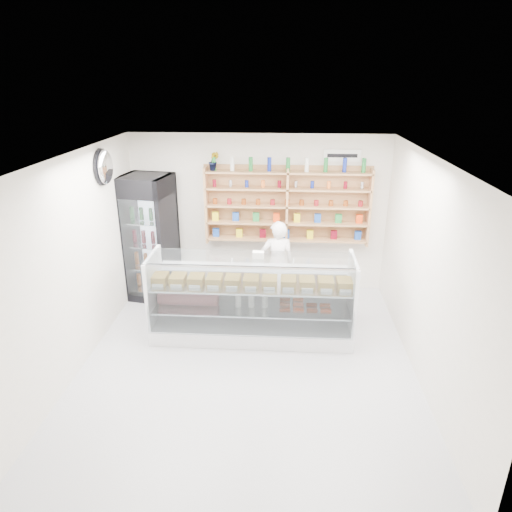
{
  "coord_description": "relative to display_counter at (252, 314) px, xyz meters",
  "views": [
    {
      "loc": [
        0.46,
        -5.3,
        3.69
      ],
      "look_at": [
        0.06,
        0.9,
        1.23
      ],
      "focal_mm": 32.0,
      "sensor_mm": 36.0,
      "label": 1
    }
  ],
  "objects": [
    {
      "name": "wall_sign",
      "position": [
        1.4,
        1.74,
        2.09
      ],
      "size": [
        0.62,
        0.03,
        0.2
      ],
      "primitive_type": "cube",
      "color": "white",
      "rests_on": "back_wall"
    },
    {
      "name": "room",
      "position": [
        -0.0,
        -0.73,
        1.04
      ],
      "size": [
        5.0,
        5.0,
        5.0
      ],
      "color": "#BBBAC0",
      "rests_on": "ground"
    },
    {
      "name": "potted_plant",
      "position": [
        -0.75,
        1.61,
        2.0
      ],
      "size": [
        0.18,
        0.15,
        0.32
      ],
      "primitive_type": "imported",
      "rotation": [
        0.0,
        0.0,
        0.02
      ],
      "color": "#1E6626",
      "rests_on": "wall_shelving"
    },
    {
      "name": "display_counter",
      "position": [
        0.0,
        0.0,
        0.0
      ],
      "size": [
        2.96,
        0.88,
        1.29
      ],
      "color": "white",
      "rests_on": "floor"
    },
    {
      "name": "drinks_cooler",
      "position": [
        -1.85,
        1.25,
        0.73
      ],
      "size": [
        0.9,
        0.88,
        2.17
      ],
      "rotation": [
        0.0,
        0.0,
        -0.17
      ],
      "color": "black",
      "rests_on": "floor"
    },
    {
      "name": "wall_shelving",
      "position": [
        0.5,
        1.61,
        1.24
      ],
      "size": [
        2.84,
        0.28,
        1.33
      ],
      "color": "#AC7451",
      "rests_on": "back_wall"
    },
    {
      "name": "security_mirror",
      "position": [
        -2.17,
        0.47,
        2.09
      ],
      "size": [
        0.15,
        0.5,
        0.5
      ],
      "primitive_type": "ellipsoid",
      "color": "silver",
      "rests_on": "left_wall"
    },
    {
      "name": "shop_worker",
      "position": [
        0.36,
        1.06,
        0.39
      ],
      "size": [
        0.57,
        0.39,
        1.49
      ],
      "primitive_type": "imported",
      "rotation": [
        0.0,
        0.0,
        3.21
      ],
      "color": "white",
      "rests_on": "floor"
    }
  ]
}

